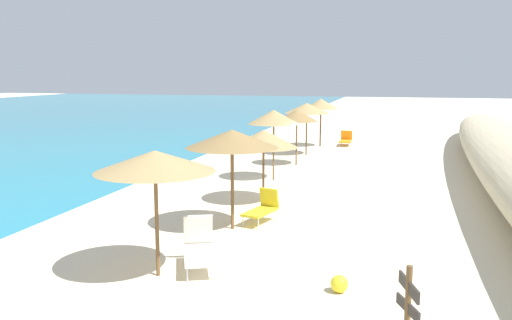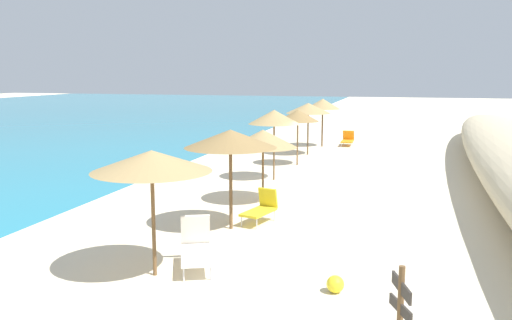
{
  "view_description": "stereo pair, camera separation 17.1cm",
  "coord_description": "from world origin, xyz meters",
  "px_view_note": "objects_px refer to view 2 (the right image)",
  "views": [
    {
      "loc": [
        -20.68,
        -2.95,
        4.39
      ],
      "look_at": [
        -1.26,
        2.29,
        1.14
      ],
      "focal_mm": 38.03,
      "sensor_mm": 36.0,
      "label": 1
    },
    {
      "loc": [
        -20.63,
        -3.12,
        4.39
      ],
      "look_at": [
        -1.26,
        2.29,
        1.14
      ],
      "focal_mm": 38.03,
      "sensor_mm": 36.0,
      "label": 2
    }
  ],
  "objects_px": {
    "beach_umbrella_2": "(263,139)",
    "beach_umbrella_5": "(308,108)",
    "lounge_chair_0": "(348,140)",
    "beach_umbrella_0": "(152,161)",
    "beach_umbrella_3": "(274,117)",
    "wooden_signpost": "(400,313)",
    "beach_umbrella_4": "(298,116)",
    "lounge_chair_1": "(196,247)",
    "beach_ball": "(335,284)",
    "beach_umbrella_1": "(230,139)",
    "lounge_chair_2": "(261,208)",
    "beach_umbrella_6": "(323,104)"
  },
  "relations": [
    {
      "from": "wooden_signpost",
      "to": "beach_umbrella_4",
      "type": "bearing_deg",
      "value": -1.56
    },
    {
      "from": "beach_umbrella_2",
      "to": "beach_ball",
      "type": "bearing_deg",
      "value": -154.43
    },
    {
      "from": "beach_umbrella_2",
      "to": "beach_umbrella_5",
      "type": "bearing_deg",
      "value": 2.35
    },
    {
      "from": "beach_umbrella_0",
      "to": "lounge_chair_0",
      "type": "xyz_separation_m",
      "value": [
        22.68,
        -1.76,
        -2.18
      ]
    },
    {
      "from": "beach_umbrella_1",
      "to": "beach_umbrella_6",
      "type": "bearing_deg",
      "value": 0.52
    },
    {
      "from": "beach_umbrella_5",
      "to": "wooden_signpost",
      "type": "xyz_separation_m",
      "value": [
        -21.17,
        -5.13,
        -1.48
      ]
    },
    {
      "from": "beach_umbrella_5",
      "to": "lounge_chair_1",
      "type": "bearing_deg",
      "value": -178.01
    },
    {
      "from": "wooden_signpost",
      "to": "beach_ball",
      "type": "relative_size",
      "value": 4.82
    },
    {
      "from": "beach_umbrella_1",
      "to": "lounge_chair_0",
      "type": "bearing_deg",
      "value": -3.87
    },
    {
      "from": "beach_umbrella_4",
      "to": "lounge_chair_1",
      "type": "distance_m",
      "value": 14.36
    },
    {
      "from": "lounge_chair_2",
      "to": "beach_ball",
      "type": "height_order",
      "value": "lounge_chair_2"
    },
    {
      "from": "lounge_chair_0",
      "to": "wooden_signpost",
      "type": "xyz_separation_m",
      "value": [
        -25.49,
        -3.45,
        0.67
      ]
    },
    {
      "from": "beach_umbrella_4",
      "to": "beach_umbrella_0",
      "type": "bearing_deg",
      "value": 179.27
    },
    {
      "from": "beach_umbrella_4",
      "to": "beach_ball",
      "type": "height_order",
      "value": "beach_umbrella_4"
    },
    {
      "from": "beach_umbrella_4",
      "to": "lounge_chair_2",
      "type": "relative_size",
      "value": 1.9
    },
    {
      "from": "beach_umbrella_3",
      "to": "lounge_chair_0",
      "type": "bearing_deg",
      "value": -8.81
    },
    {
      "from": "beach_umbrella_2",
      "to": "lounge_chair_1",
      "type": "height_order",
      "value": "beach_umbrella_2"
    },
    {
      "from": "beach_umbrella_1",
      "to": "beach_umbrella_5",
      "type": "bearing_deg",
      "value": 1.62
    },
    {
      "from": "beach_umbrella_0",
      "to": "beach_umbrella_3",
      "type": "height_order",
      "value": "beach_umbrella_3"
    },
    {
      "from": "lounge_chair_0",
      "to": "lounge_chair_2",
      "type": "height_order",
      "value": "lounge_chair_2"
    },
    {
      "from": "beach_ball",
      "to": "beach_umbrella_3",
      "type": "bearing_deg",
      "value": 19.81
    },
    {
      "from": "beach_umbrella_4",
      "to": "beach_ball",
      "type": "relative_size",
      "value": 7.44
    },
    {
      "from": "wooden_signpost",
      "to": "lounge_chair_0",
      "type": "bearing_deg",
      "value": -9.64
    },
    {
      "from": "beach_umbrella_1",
      "to": "beach_umbrella_4",
      "type": "bearing_deg",
      "value": 1.53
    },
    {
      "from": "beach_umbrella_5",
      "to": "lounge_chair_1",
      "type": "relative_size",
      "value": 1.64
    },
    {
      "from": "beach_umbrella_3",
      "to": "beach_ball",
      "type": "bearing_deg",
      "value": -160.19
    },
    {
      "from": "beach_umbrella_2",
      "to": "beach_ball",
      "type": "xyz_separation_m",
      "value": [
        -7.1,
        -3.4,
        -2.01
      ]
    },
    {
      "from": "beach_umbrella_6",
      "to": "lounge_chair_1",
      "type": "relative_size",
      "value": 1.68
    },
    {
      "from": "beach_umbrella_3",
      "to": "beach_umbrella_6",
      "type": "xyz_separation_m",
      "value": [
        10.72,
        -0.36,
        -0.05
      ]
    },
    {
      "from": "beach_umbrella_1",
      "to": "wooden_signpost",
      "type": "bearing_deg",
      "value": -144.72
    },
    {
      "from": "beach_umbrella_0",
      "to": "beach_ball",
      "type": "distance_m",
      "value": 4.58
    },
    {
      "from": "beach_umbrella_0",
      "to": "lounge_chair_2",
      "type": "distance_m",
      "value": 5.29
    },
    {
      "from": "beach_umbrella_2",
      "to": "beach_ball",
      "type": "distance_m",
      "value": 8.12
    },
    {
      "from": "lounge_chair_0",
      "to": "beach_ball",
      "type": "xyz_separation_m",
      "value": [
        -22.57,
        -2.17,
        -0.18
      ]
    },
    {
      "from": "beach_umbrella_0",
      "to": "beach_umbrella_4",
      "type": "xyz_separation_m",
      "value": [
        14.93,
        -0.19,
        -0.16
      ]
    },
    {
      "from": "beach_umbrella_2",
      "to": "beach_ball",
      "type": "relative_size",
      "value": 6.97
    },
    {
      "from": "beach_umbrella_2",
      "to": "lounge_chair_0",
      "type": "relative_size",
      "value": 1.71
    },
    {
      "from": "beach_umbrella_4",
      "to": "lounge_chair_2",
      "type": "distance_m",
      "value": 10.44
    },
    {
      "from": "beach_umbrella_0",
      "to": "lounge_chair_1",
      "type": "relative_size",
      "value": 1.63
    },
    {
      "from": "lounge_chair_2",
      "to": "beach_umbrella_4",
      "type": "bearing_deg",
      "value": -69.92
    },
    {
      "from": "beach_umbrella_1",
      "to": "beach_umbrella_5",
      "type": "relative_size",
      "value": 1.02
    },
    {
      "from": "beach_umbrella_5",
      "to": "beach_umbrella_1",
      "type": "bearing_deg",
      "value": -178.38
    },
    {
      "from": "beach_umbrella_5",
      "to": "lounge_chair_0",
      "type": "bearing_deg",
      "value": -21.29
    },
    {
      "from": "beach_umbrella_1",
      "to": "lounge_chair_2",
      "type": "xyz_separation_m",
      "value": [
        0.85,
        -0.66,
        -2.13
      ]
    },
    {
      "from": "beach_umbrella_4",
      "to": "lounge_chair_1",
      "type": "height_order",
      "value": "beach_umbrella_4"
    },
    {
      "from": "beach_umbrella_1",
      "to": "lounge_chair_1",
      "type": "height_order",
      "value": "beach_umbrella_1"
    },
    {
      "from": "lounge_chair_1",
      "to": "beach_umbrella_0",
      "type": "bearing_deg",
      "value": 22.57
    },
    {
      "from": "wooden_signpost",
      "to": "beach_ball",
      "type": "xyz_separation_m",
      "value": [
        2.91,
        1.27,
        -0.85
      ]
    },
    {
      "from": "beach_umbrella_4",
      "to": "lounge_chair_2",
      "type": "xyz_separation_m",
      "value": [
        -10.21,
        -0.95,
        -1.94
      ]
    },
    {
      "from": "lounge_chair_1",
      "to": "beach_umbrella_5",
      "type": "bearing_deg",
      "value": -111.26
    }
  ]
}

